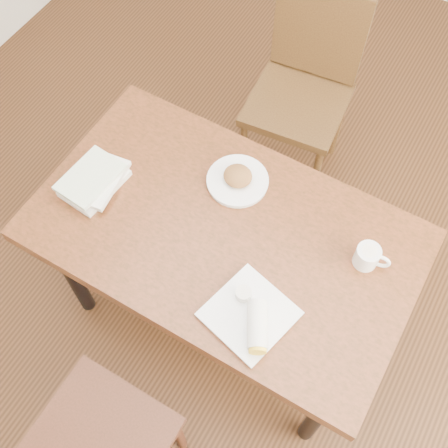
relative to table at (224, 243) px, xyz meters
The scene contains 8 objects.
ground 0.67m from the table, ahead, with size 4.00×5.00×0.01m, color #472814.
room_walls 0.97m from the table, ahead, with size 4.02×5.02×2.80m.
table is the anchor object (origin of this frame).
chair_far 0.96m from the table, 97.93° to the left, with size 0.46×0.46×0.95m.
plate_scone 0.23m from the table, 106.66° to the left, with size 0.22×0.22×0.07m.
coffee_mug 0.49m from the table, 16.41° to the left, with size 0.12×0.08×0.08m.
plate_burrito 0.34m from the table, 44.55° to the right, with size 0.29×0.29×0.08m.
book_stack 0.50m from the table, behind, with size 0.19×0.25×0.06m.
Camera 1 is at (0.46, -0.78, 2.40)m, focal length 45.00 mm.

